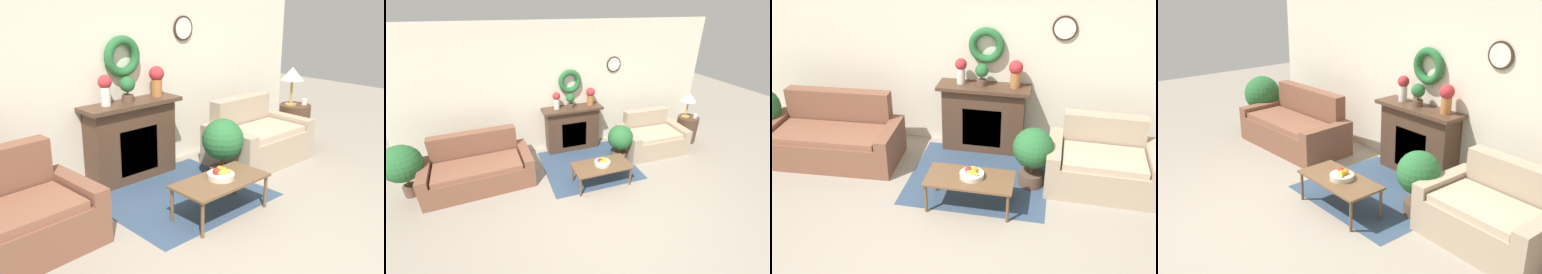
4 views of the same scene
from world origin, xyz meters
TOP-DOWN VIEW (x-y plane):
  - ground_plane at (0.00, 0.00)m, footprint 16.00×16.00m
  - floor_rug at (0.21, 1.70)m, footprint 1.80×1.62m
  - wall_back at (0.01, 2.71)m, footprint 6.80×0.18m
  - fireplace at (0.13, 2.50)m, footprint 1.29×0.41m
  - couch_left at (-1.88, 1.81)m, footprint 1.89×0.99m
  - loveseat_right at (1.76, 1.84)m, footprint 1.39×0.91m
  - coffee_table at (0.21, 1.06)m, footprint 1.03×0.52m
  - fruit_bowl at (0.23, 1.08)m, footprint 0.29×0.29m
  - side_table_by_loveseat at (2.82, 1.95)m, footprint 0.48×0.48m
  - table_lamp at (2.76, 2.00)m, footprint 0.34×0.34m
  - mug at (2.93, 1.87)m, footprint 0.08×0.08m
  - vase_on_mantel_left at (-0.20, 2.51)m, footprint 0.16×0.16m
  - vase_on_mantel_right at (0.55, 2.51)m, footprint 0.19×0.19m
  - potted_plant_on_mantel at (0.09, 2.49)m, footprint 0.19×0.19m
  - potted_plant_floor_by_couch at (-3.02, 1.85)m, footprint 0.63×0.63m
  - potted_plant_floor_by_loveseat at (0.89, 1.67)m, footprint 0.51×0.51m

SIDE VIEW (x-z plane):
  - ground_plane at x=0.00m, z-range 0.00..0.00m
  - floor_rug at x=0.21m, z-range 0.00..0.01m
  - loveseat_right at x=1.76m, z-range -0.13..0.73m
  - side_table_by_loveseat at x=2.82m, z-range 0.00..0.60m
  - couch_left at x=-1.88m, z-range -0.15..0.76m
  - coffee_table at x=0.21m, z-range 0.16..0.56m
  - fruit_bowl at x=0.23m, z-range 0.38..0.50m
  - potted_plant_floor_by_loveseat at x=0.89m, z-range 0.09..0.88m
  - fireplace at x=0.13m, z-range 0.01..1.00m
  - potted_plant_floor_by_couch at x=-3.02m, z-range 0.14..1.09m
  - mug at x=2.93m, z-range 0.60..0.69m
  - table_lamp at x=2.76m, z-range 0.78..1.36m
  - potted_plant_on_mantel at x=0.09m, z-range 1.02..1.33m
  - vase_on_mantel_left at x=-0.20m, z-range 1.02..1.38m
  - vase_on_mantel_right at x=0.55m, z-range 1.02..1.41m
  - wall_back at x=0.01m, z-range 0.01..2.71m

